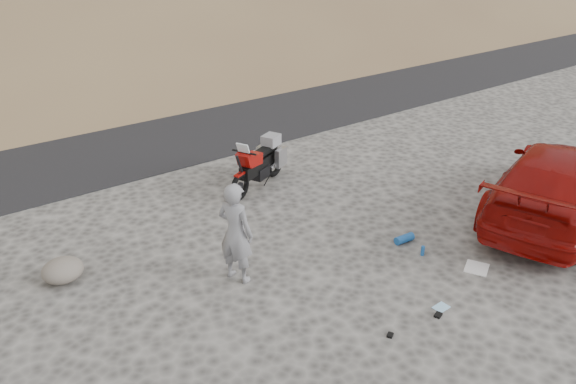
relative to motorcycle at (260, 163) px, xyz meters
name	(u,v)px	position (x,y,z in m)	size (l,w,h in m)	color
ground	(328,257)	(-0.77, -3.45, -0.58)	(140.00, 140.00, 0.00)	#3F3D3A
road	(139,130)	(-0.77, 5.55, -0.58)	(120.00, 7.00, 0.05)	black
motorcycle	(260,163)	(0.00, 0.00, 0.00)	(2.11, 1.18, 1.35)	black
man	(238,278)	(-2.55, -3.03, -0.58)	(0.69, 0.45, 1.88)	gray
red_car	(550,215)	(4.23, -5.06, -0.58)	(2.19, 5.40, 1.57)	maroon
small_rock	(63,270)	(-5.08, -1.24, -0.36)	(0.78, 0.71, 0.44)	#58524B
gear_white_cloth	(477,268)	(1.17, -5.40, -0.57)	(0.46, 0.40, 0.02)	white
gear_blue_mat	(404,239)	(0.79, -3.95, -0.49)	(0.17, 0.17, 0.41)	#194F96
gear_bottle	(423,251)	(0.71, -4.49, -0.48)	(0.07, 0.07, 0.20)	#194F96
gear_funnel	(486,240)	(2.04, -4.96, -0.49)	(0.13, 0.13, 0.17)	#B60C11
gear_glove_a	(438,315)	(-0.51, -5.90, -0.56)	(0.14, 0.10, 0.04)	black
gear_glove_b	(390,335)	(-1.49, -5.77, -0.56)	(0.11, 0.09, 0.04)	black
gear_blue_cloth	(441,307)	(-0.29, -5.78, -0.57)	(0.27, 0.20, 0.01)	#99CBED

